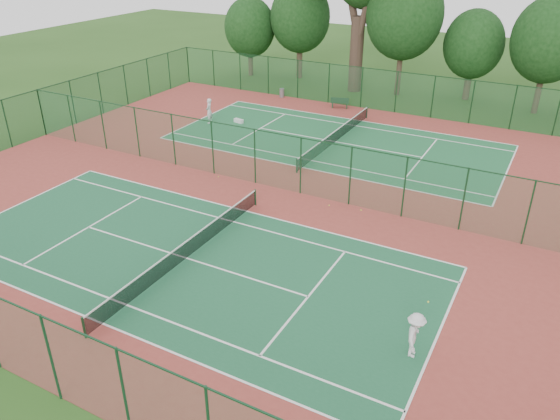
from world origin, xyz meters
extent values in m
plane|color=#254B17|center=(0.00, 0.00, 0.00)|extent=(120.00, 120.00, 0.00)
cube|color=maroon|center=(0.00, 0.00, 0.01)|extent=(40.00, 36.00, 0.01)
cube|color=#1B5735|center=(0.00, -9.00, 0.01)|extent=(23.77, 10.97, 0.01)
cube|color=#1E5F35|center=(0.00, 9.00, 0.01)|extent=(23.77, 10.97, 0.01)
cube|color=#1A502C|center=(0.00, 18.00, 1.75)|extent=(40.00, 0.02, 3.50)
cube|color=#123218|center=(0.00, 18.00, 3.46)|extent=(40.00, 0.05, 0.05)
cube|color=#1A4E30|center=(0.00, -18.00, 1.75)|extent=(40.00, 0.02, 3.50)
cube|color=#163D25|center=(0.00, -18.00, 3.46)|extent=(40.00, 0.05, 0.05)
cube|color=#16442C|center=(-20.00, 0.00, 1.75)|extent=(0.02, 36.00, 3.50)
cube|color=#14381F|center=(-20.00, 0.00, 3.46)|extent=(0.05, 36.00, 0.05)
cube|color=#1C552F|center=(0.00, 0.00, 1.75)|extent=(40.00, 0.02, 3.50)
cube|color=#163D1F|center=(0.00, 0.00, 3.46)|extent=(40.00, 0.05, 0.05)
cylinder|color=#153C1F|center=(0.00, -15.40, 0.49)|extent=(0.10, 0.10, 0.97)
cylinder|color=#153C1F|center=(0.00, -2.60, 0.49)|extent=(0.10, 0.10, 0.97)
cube|color=black|center=(0.00, -9.00, 0.48)|extent=(0.02, 12.80, 0.85)
cube|color=white|center=(0.00, -9.00, 0.92)|extent=(0.04, 12.80, 0.06)
cylinder|color=#153B24|center=(0.00, 2.60, 0.49)|extent=(0.10, 0.10, 0.97)
cylinder|color=#153B24|center=(0.00, 15.40, 0.49)|extent=(0.10, 0.10, 0.97)
cube|color=black|center=(0.00, 9.00, 0.48)|extent=(0.02, 12.80, 0.85)
cube|color=white|center=(0.00, 9.00, 0.92)|extent=(0.04, 12.80, 0.06)
imported|color=silver|center=(11.32, -10.39, 0.94)|extent=(0.84, 1.27, 1.84)
imported|color=silver|center=(-10.67, 8.22, 1.01)|extent=(0.67, 0.83, 1.98)
cylinder|color=slate|center=(-9.11, 17.60, 0.41)|extent=(0.56, 0.56, 0.79)
cube|color=#12331B|center=(-3.65, 16.76, 0.24)|extent=(0.22, 0.42, 0.47)
cube|color=#12331B|center=(-2.48, 17.18, 0.24)|extent=(0.22, 0.42, 0.47)
cube|color=#12331B|center=(-3.06, 16.97, 0.50)|extent=(1.61, 0.94, 0.05)
cube|color=#12331B|center=(-2.99, 16.77, 0.74)|extent=(1.48, 0.57, 0.47)
cube|color=silver|center=(-8.64, 9.36, 0.16)|extent=(0.87, 0.46, 0.31)
sphere|color=#D5ED37|center=(5.53, -0.42, 0.05)|extent=(0.07, 0.07, 0.07)
sphere|color=#CAE435|center=(3.74, -0.73, 0.05)|extent=(0.07, 0.07, 0.07)
sphere|color=#B6C82E|center=(-4.03, -0.38, 0.04)|extent=(0.06, 0.06, 0.06)
cylinder|color=#36251D|center=(-4.06, 22.93, 3.42)|extent=(1.25, 1.25, 6.85)
camera|label=1|loc=(14.31, -26.23, 14.03)|focal=35.00mm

